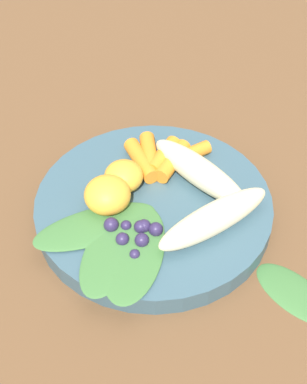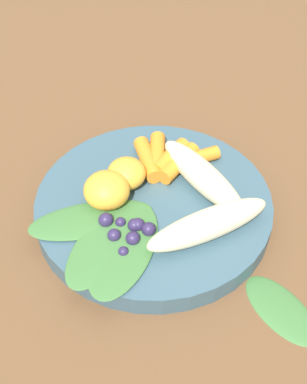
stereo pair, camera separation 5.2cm
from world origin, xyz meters
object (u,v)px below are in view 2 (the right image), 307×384
Objects in this scene: banana_peeled_right at (208,224)px; kale_leaf_stray at (281,308)px; orange_segment_near at (107,190)px; bowl at (153,206)px; banana_peeled_left at (202,176)px.

kale_leaf_stray is (-0.09, -0.01, -0.04)m from banana_peeled_right.
kale_leaf_stray is at bearing -162.50° from orange_segment_near.
banana_peeled_right reaches higher than bowl.
banana_peeled_right is 0.11m from orange_segment_near.
banana_peeled_right is (-0.05, 0.04, 0.00)m from banana_peeled_left.
banana_peeled_right is at bearing -151.23° from orange_segment_near.
banana_peeled_left is 0.10m from orange_segment_near.
orange_segment_near reaches higher than kale_leaf_stray.
orange_segment_near is at bearing 130.15° from banana_peeled_right.
orange_segment_near reaches higher than banana_peeled_right.
orange_segment_near is at bearing -158.59° from kale_leaf_stray.
bowl reaches higher than kale_leaf_stray.
bowl is at bearing 110.97° from banana_peeled_right.
bowl is 0.08m from banana_peeled_right.
bowl is 5.25× the size of orange_segment_near.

